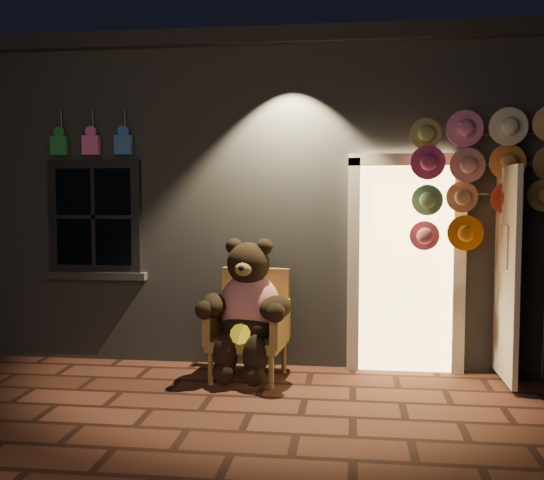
# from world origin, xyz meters

# --- Properties ---
(ground) EXTENTS (60.00, 60.00, 0.00)m
(ground) POSITION_xyz_m (0.00, 0.00, 0.00)
(ground) COLOR brown
(ground) RESTS_ON ground
(shop_building) EXTENTS (7.30, 5.95, 3.51)m
(shop_building) POSITION_xyz_m (0.00, 3.99, 1.74)
(shop_building) COLOR slate
(shop_building) RESTS_ON ground
(wicker_armchair) EXTENTS (0.78, 0.72, 1.05)m
(wicker_armchair) POSITION_xyz_m (-0.17, 1.06, 0.52)
(wicker_armchair) COLOR #A4843F
(wicker_armchair) RESTS_ON ground
(teddy_bear) EXTENTS (0.96, 0.78, 1.33)m
(teddy_bear) POSITION_xyz_m (-0.18, 0.92, 0.70)
(teddy_bear) COLOR red
(teddy_bear) RESTS_ON ground
(hat_rack) EXTENTS (1.62, 0.22, 2.57)m
(hat_rack) POSITION_xyz_m (2.04, 1.28, 1.97)
(hat_rack) COLOR #59595E
(hat_rack) RESTS_ON ground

